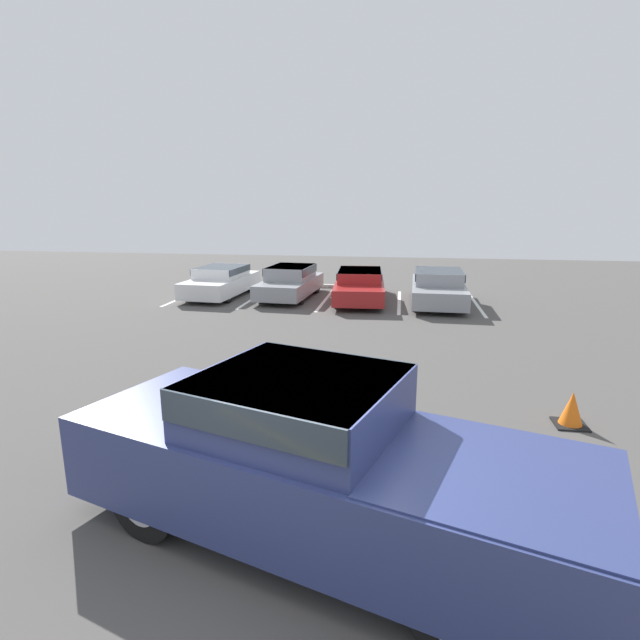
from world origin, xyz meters
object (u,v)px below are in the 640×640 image
Objects in this scene: parked_sedan_c at (360,284)px; traffic_cone at (572,410)px; pickup_truck at (323,461)px; parked_sedan_d at (438,286)px; parked_sedan_a at (221,280)px; wheel_stop_curb at (334,286)px; parked_sedan_b at (290,281)px.

parked_sedan_c is 8.34× the size of traffic_cone.
pickup_truck is 1.32× the size of parked_sedan_d.
traffic_cone is at bearing 46.91° from parked_sedan_a.
pickup_truck reaches higher than parked_sedan_d.
pickup_truck is 1.40× the size of parked_sedan_a.
parked_sedan_a is 7.37× the size of traffic_cone.
parked_sedan_d is 5.16m from wheel_stop_curb.
parked_sedan_a is 4.98m from wheel_stop_curb.
pickup_truck reaches higher than parked_sedan_c.
parked_sedan_a is 14.39m from traffic_cone.
parked_sedan_b is 2.72m from parked_sedan_c.
wheel_stop_curb is at bearing 155.13° from parked_sedan_b.
parked_sedan_b is at bearing 121.82° from pickup_truck.
parked_sedan_b is 0.88× the size of parked_sedan_c.
parked_sedan_a is at bearing -147.55° from wheel_stop_curb.
pickup_truck is 13.80m from parked_sedan_d.
parked_sedan_c is at bearing 111.04° from pickup_truck.
parked_sedan_d reaches higher than parked_sedan_a.
parked_sedan_d is (2.12, 13.63, -0.25)m from pickup_truck.
parked_sedan_a is 0.88× the size of parked_sedan_c.
parked_sedan_d is at bearing 98.44° from traffic_cone.
parked_sedan_a reaches higher than wheel_stop_curb.
parked_sedan_c is at bearing 90.99° from parked_sedan_b.
parked_sedan_c is at bearing -63.88° from wheel_stop_curb.
traffic_cone is at bearing 61.59° from pickup_truck.
pickup_truck is at bearing 17.99° from parked_sedan_b.
wheel_stop_curb is (-5.71, 13.10, -0.20)m from traffic_cone.
traffic_cone is (3.63, 3.47, -0.65)m from pickup_truck.
parked_sedan_c is 1.07× the size of parked_sedan_d.
parked_sedan_b reaches higher than parked_sedan_c.
pickup_truck reaches higher than parked_sedan_a.
parked_sedan_c is at bearing 112.87° from traffic_cone.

